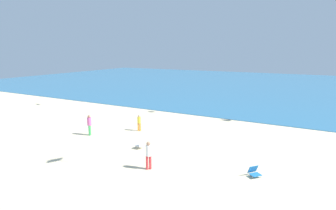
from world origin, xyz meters
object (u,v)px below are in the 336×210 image
Objects in this scene: beach_chair_near_camera at (140,145)px; person_4 at (89,124)px; beach_chair_mid_beach at (254,172)px; person_1 at (139,122)px; person_5 at (149,153)px.

person_4 is (-5.43, 0.59, 0.70)m from beach_chair_near_camera.
beach_chair_near_camera is at bearing -144.22° from beach_chair_mid_beach.
beach_chair_near_camera is 0.50× the size of person_1.
person_5 is (4.98, -6.21, 0.16)m from person_1.
person_5 is (7.84, -3.23, -0.01)m from person_4.
beach_chair_mid_beach is 0.48× the size of person_4.
beach_chair_near_camera is 0.42× the size of person_4.
person_5 is at bearing -120.08° from beach_chair_mid_beach.
beach_chair_mid_beach is 8.08m from beach_chair_near_camera.
person_4 is at bearing 24.71° from person_5.
person_4 is 1.01× the size of person_5.
beach_chair_near_camera is (-8.06, 0.60, 0.02)m from beach_chair_mid_beach.
beach_chair_near_camera is 5.50m from person_4.
beach_chair_mid_beach is 0.48× the size of person_5.
person_1 is at bearing -161.41° from beach_chair_mid_beach.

